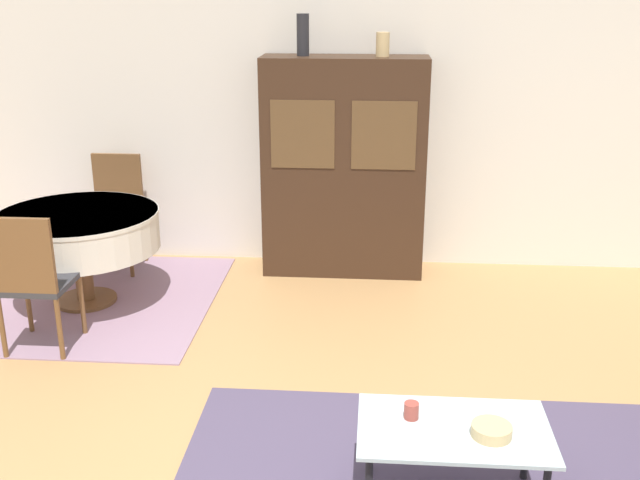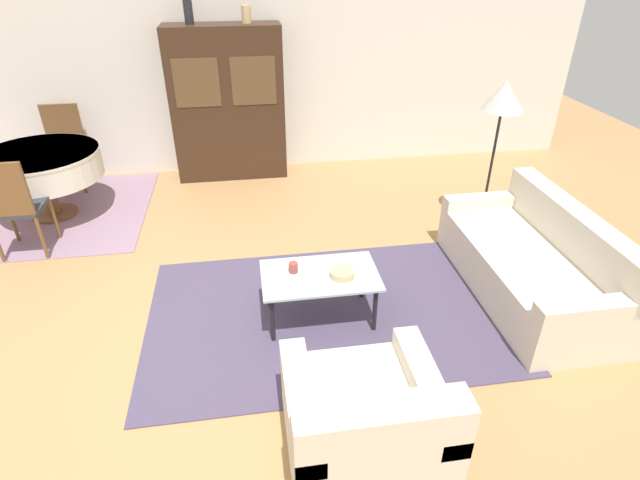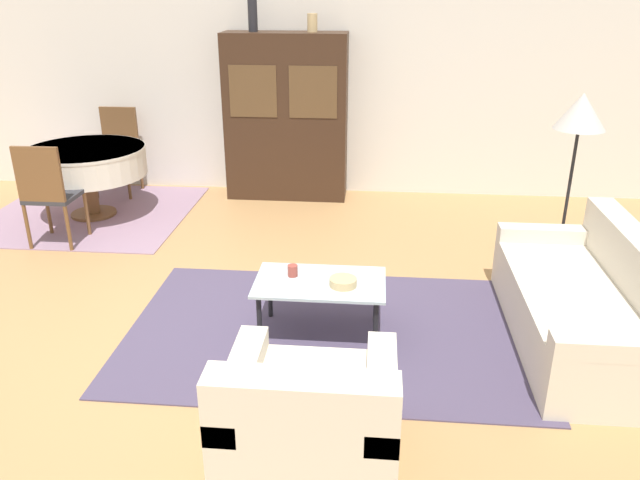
# 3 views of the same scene
# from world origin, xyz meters

# --- Properties ---
(ground_plane) EXTENTS (14.00, 14.00, 0.00)m
(ground_plane) POSITION_xyz_m (0.00, 0.00, 0.00)
(ground_plane) COLOR tan
(wall_back) EXTENTS (10.00, 0.06, 2.70)m
(wall_back) POSITION_xyz_m (0.00, 3.63, 1.35)
(wall_back) COLOR silver
(wall_back) RESTS_ON ground_plane
(area_rug) EXTENTS (2.95, 1.91, 0.01)m
(area_rug) POSITION_xyz_m (1.00, 0.23, 0.01)
(area_rug) COLOR #4C425B
(area_rug) RESTS_ON ground_plane
(dining_rug) EXTENTS (2.15, 2.05, 0.01)m
(dining_rug) POSITION_xyz_m (-1.84, 2.50, 0.01)
(dining_rug) COLOR gray
(dining_rug) RESTS_ON ground_plane
(couch) EXTENTS (0.89, 1.89, 0.78)m
(couch) POSITION_xyz_m (2.83, 0.27, 0.28)
(couch) COLOR beige
(couch) RESTS_ON ground_plane
(armchair) EXTENTS (0.90, 0.90, 0.75)m
(armchair) POSITION_xyz_m (1.00, -1.13, 0.28)
(armchair) COLOR beige
(armchair) RESTS_ON ground_plane
(coffee_table) EXTENTS (0.92, 0.56, 0.43)m
(coffee_table) POSITION_xyz_m (0.94, 0.19, 0.39)
(coffee_table) COLOR black
(coffee_table) RESTS_ON area_rug
(display_cabinet) EXTENTS (1.39, 0.46, 1.88)m
(display_cabinet) POSITION_xyz_m (0.26, 3.35, 0.94)
(display_cabinet) COLOR #382316
(display_cabinet) RESTS_ON ground_plane
(dining_table) EXTENTS (1.25, 1.25, 0.75)m
(dining_table) POSITION_xyz_m (-1.78, 2.46, 0.61)
(dining_table) COLOR brown
(dining_table) RESTS_ON dining_rug
(dining_chair_near) EXTENTS (0.44, 0.44, 1.01)m
(dining_chair_near) POSITION_xyz_m (-1.78, 1.60, 0.57)
(dining_chair_near) COLOR brown
(dining_chair_near) RESTS_ON dining_rug
(dining_chair_far) EXTENTS (0.44, 0.44, 1.01)m
(dining_chair_far) POSITION_xyz_m (-1.78, 3.31, 0.57)
(dining_chair_far) COLOR brown
(dining_chair_far) RESTS_ON dining_rug
(floor_lamp) EXTENTS (0.42, 0.42, 1.56)m
(floor_lamp) POSITION_xyz_m (2.97, 1.55, 1.35)
(floor_lamp) COLOR black
(floor_lamp) RESTS_ON ground_plane
(cup) EXTENTS (0.07, 0.07, 0.08)m
(cup) POSITION_xyz_m (0.73, 0.26, 0.48)
(cup) COLOR #9E4238
(cup) RESTS_ON coffee_table
(bowl) EXTENTS (0.19, 0.19, 0.06)m
(bowl) POSITION_xyz_m (1.10, 0.13, 0.46)
(bowl) COLOR tan
(bowl) RESTS_ON coffee_table
(vase_tall) EXTENTS (0.10, 0.10, 0.34)m
(vase_tall) POSITION_xyz_m (-0.09, 3.36, 2.05)
(vase_tall) COLOR #232328
(vase_tall) RESTS_ON display_cabinet
(vase_short) EXTENTS (0.11, 0.11, 0.19)m
(vase_short) POSITION_xyz_m (0.56, 3.36, 1.98)
(vase_short) COLOR tan
(vase_short) RESTS_ON display_cabinet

